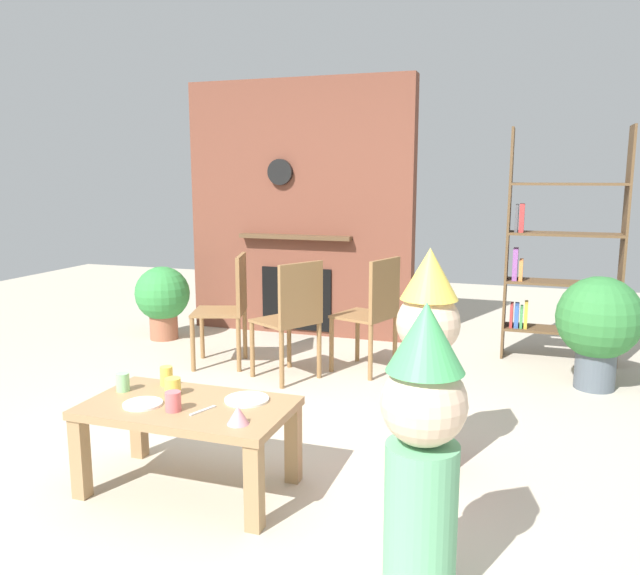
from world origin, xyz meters
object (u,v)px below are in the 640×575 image
at_px(coffee_table, 188,419).
at_px(paper_cup_near_right, 123,382).
at_px(paper_plate_front, 247,399).
at_px(potted_plant_short, 163,297).
at_px(paper_cup_far_left, 166,376).
at_px(dining_chair_left, 230,303).
at_px(child_in_pink, 427,356).
at_px(dining_chair_right, 374,308).
at_px(paper_cup_near_left, 173,401).
at_px(potted_plant_tall, 599,323).
at_px(child_with_cone_hat, 423,446).
at_px(birthday_cake_slice, 238,415).
at_px(paper_cup_center, 173,386).
at_px(bookshelf, 555,256).
at_px(paper_plate_rear, 143,404).
at_px(dining_chair_middle, 293,314).

xyz_separation_m(coffee_table, paper_cup_near_right, (-0.41, 0.06, 0.12)).
height_order(paper_plate_front, potted_plant_short, potted_plant_short).
bearing_deg(paper_cup_far_left, dining_chair_left, 105.87).
bearing_deg(child_in_pink, potted_plant_short, -63.23).
bearing_deg(dining_chair_right, dining_chair_left, 27.03).
bearing_deg(dining_chair_left, child_in_pink, 125.30).
distance_m(coffee_table, potted_plant_short, 3.02).
bearing_deg(paper_cup_near_left, potted_plant_short, 123.28).
bearing_deg(paper_cup_near_right, potted_plant_tall, 42.11).
height_order(dining_chair_left, potted_plant_short, dining_chair_left).
height_order(paper_cup_far_left, potted_plant_short, potted_plant_short).
distance_m(dining_chair_left, potted_plant_short, 1.13).
relative_size(paper_cup_near_right, child_with_cone_hat, 0.09).
relative_size(coffee_table, paper_plate_front, 4.58).
height_order(dining_chair_right, potted_plant_short, dining_chair_right).
bearing_deg(potted_plant_short, paper_cup_near_left, -56.72).
height_order(coffee_table, birthday_cake_slice, birthday_cake_slice).
height_order(paper_cup_near_left, child_in_pink, child_in_pink).
xyz_separation_m(paper_cup_near_right, paper_cup_far_left, (0.16, 0.15, 0.00)).
bearing_deg(child_in_pink, child_with_cone_hat, 69.58).
relative_size(paper_cup_far_left, child_in_pink, 0.09).
distance_m(paper_cup_center, dining_chair_left, 1.94).
height_order(paper_cup_near_left, child_with_cone_hat, child_with_cone_hat).
distance_m(paper_cup_near_right, child_with_cone_hat, 1.68).
relative_size(bookshelf, paper_cup_far_left, 19.11).
distance_m(dining_chair_left, dining_chair_right, 1.15).
bearing_deg(child_in_pink, dining_chair_right, -95.61).
bearing_deg(paper_cup_far_left, paper_plate_rear, -80.11).
xyz_separation_m(child_in_pink, dining_chair_right, (-0.65, 1.53, -0.10)).
bearing_deg(child_in_pink, paper_plate_front, 0.27).
xyz_separation_m(coffee_table, child_in_pink, (1.05, 0.57, 0.26)).
height_order(child_in_pink, potted_plant_short, child_in_pink).
bearing_deg(paper_plate_front, potted_plant_tall, 50.16).
height_order(bookshelf, dining_chair_middle, bookshelf).
xyz_separation_m(dining_chair_middle, dining_chair_right, (0.52, 0.38, 0.00)).
bearing_deg(dining_chair_left, birthday_cake_slice, 99.87).
distance_m(paper_cup_far_left, potted_plant_tall, 3.03).
xyz_separation_m(paper_cup_near_right, paper_plate_front, (0.65, 0.07, -0.04)).
bearing_deg(paper_cup_far_left, potted_plant_tall, 41.98).
bearing_deg(birthday_cake_slice, dining_chair_left, 117.30).
distance_m(coffee_table, paper_plate_rear, 0.23).
height_order(child_with_cone_hat, dining_chair_left, child_with_cone_hat).
relative_size(paper_cup_center, child_in_pink, 0.07).
bearing_deg(child_with_cone_hat, dining_chair_middle, -38.43).
xyz_separation_m(paper_cup_far_left, child_with_cone_hat, (1.44, -0.65, 0.09)).
bearing_deg(paper_cup_far_left, bookshelf, 54.29).
relative_size(child_in_pink, potted_plant_tall, 1.42).
relative_size(potted_plant_tall, potted_plant_short, 1.19).
height_order(paper_plate_rear, potted_plant_tall, potted_plant_tall).
relative_size(paper_plate_front, potted_plant_short, 0.32).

